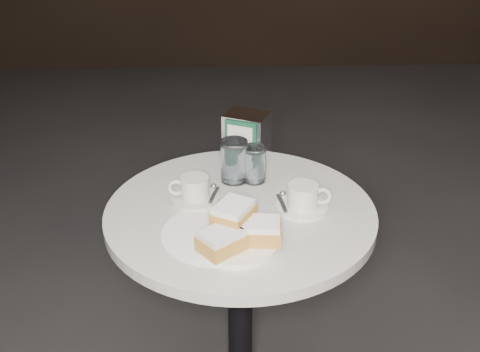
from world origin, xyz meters
name	(u,v)px	position (x,y,z in m)	size (l,w,h in m)	color
cafe_table	(240,271)	(0.00, 0.00, 0.55)	(0.70, 0.70, 0.74)	black
sugar_spill	(219,233)	(-0.05, -0.11, 0.75)	(0.28, 0.28, 0.00)	white
beignet_plate	(238,233)	(-0.01, -0.17, 0.78)	(0.25, 0.25, 0.10)	white
coffee_cup_left	(194,190)	(-0.12, 0.05, 0.77)	(0.14, 0.13, 0.07)	beige
coffee_cup_right	(303,198)	(0.16, -0.01, 0.78)	(0.15, 0.15, 0.07)	white
water_glass_left	(234,161)	(-0.01, 0.16, 0.80)	(0.09, 0.09, 0.12)	white
water_glass_right	(255,164)	(0.04, 0.15, 0.79)	(0.07, 0.07, 0.10)	white
napkin_dispenser	(247,136)	(0.03, 0.30, 0.82)	(0.15, 0.14, 0.14)	white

